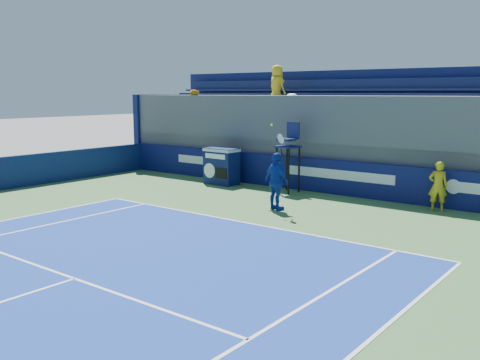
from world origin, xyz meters
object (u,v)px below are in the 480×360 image
Objects in this scene: match_clock at (221,165)px; umpire_chair at (289,149)px; ball_person at (438,186)px; tennis_player at (277,181)px.

umpire_chair is at bearing 3.27° from match_clock.
umpire_chair is at bearing -19.50° from ball_person.
match_clock is at bearing -19.03° from ball_person.
ball_person is 0.58× the size of tennis_player.
tennis_player is at bearing -64.00° from umpire_chair.
ball_person is at bearing 2.44° from match_clock.
tennis_player is (4.23, -2.50, 0.14)m from match_clock.
tennis_player reaches higher than umpire_chair.
ball_person is at bearing 1.97° from umpire_chair.
match_clock is at bearing -176.73° from umpire_chair.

